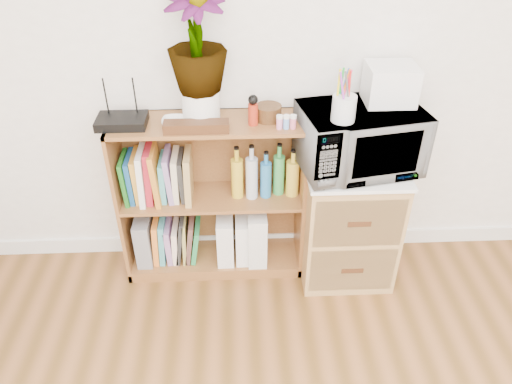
{
  "coord_description": "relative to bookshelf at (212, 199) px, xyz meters",
  "views": [
    {
      "loc": [
        -0.21,
        -0.14,
        2.08
      ],
      "look_at": [
        -0.12,
        1.95,
        0.62
      ],
      "focal_mm": 35.0,
      "sensor_mm": 36.0,
      "label": 1
    }
  ],
  "objects": [
    {
      "name": "skirting_board",
      "position": [
        0.35,
        0.14,
        -0.42
      ],
      "size": [
        4.0,
        0.02,
        0.1
      ],
      "primitive_type": "cube",
      "color": "white",
      "rests_on": "ground"
    },
    {
      "name": "bookshelf",
      "position": [
        0.0,
        0.0,
        0.0
      ],
      "size": [
        1.0,
        0.3,
        0.95
      ],
      "primitive_type": "cube",
      "color": "brown",
      "rests_on": "ground"
    },
    {
      "name": "wicker_unit",
      "position": [
        0.75,
        -0.08,
        -0.12
      ],
      "size": [
        0.5,
        0.45,
        0.7
      ],
      "primitive_type": "cube",
      "color": "#9E7542",
      "rests_on": "ground"
    },
    {
      "name": "microwave",
      "position": [
        0.75,
        -0.08,
        0.41
      ],
      "size": [
        0.64,
        0.49,
        0.32
      ],
      "primitive_type": "imported",
      "rotation": [
        0.0,
        0.0,
        0.19
      ],
      "color": "silver",
      "rests_on": "wicker_unit"
    },
    {
      "name": "pen_cup",
      "position": [
        0.63,
        -0.2,
        0.63
      ],
      "size": [
        0.11,
        0.11,
        0.12
      ],
      "primitive_type": "cylinder",
      "color": "silver",
      "rests_on": "microwave"
    },
    {
      "name": "small_appliance",
      "position": [
        0.89,
        -0.01,
        0.66
      ],
      "size": [
        0.24,
        0.2,
        0.19
      ],
      "primitive_type": "cube",
      "color": "white",
      "rests_on": "microwave"
    },
    {
      "name": "router",
      "position": [
        -0.42,
        -0.02,
        0.5
      ],
      "size": [
        0.24,
        0.17,
        0.04
      ],
      "primitive_type": "cube",
      "color": "black",
      "rests_on": "bookshelf"
    },
    {
      "name": "white_bowl",
      "position": [
        -0.16,
        -0.03,
        0.49
      ],
      "size": [
        0.13,
        0.13,
        0.03
      ],
      "primitive_type": "imported",
      "color": "white",
      "rests_on": "bookshelf"
    },
    {
      "name": "plant_pot",
      "position": [
        -0.03,
        0.02,
        0.55
      ],
      "size": [
        0.18,
        0.18,
        0.16
      ],
      "primitive_type": "cylinder",
      "color": "white",
      "rests_on": "bookshelf"
    },
    {
      "name": "potted_plant",
      "position": [
        -0.03,
        0.02,
        0.88
      ],
      "size": [
        0.28,
        0.28,
        0.5
      ],
      "primitive_type": "imported",
      "color": "#29682D",
      "rests_on": "plant_pot"
    },
    {
      "name": "trinket_box",
      "position": [
        -0.05,
        -0.1,
        0.5
      ],
      "size": [
        0.31,
        0.08,
        0.05
      ],
      "primitive_type": "cube",
      "color": "#3B2210",
      "rests_on": "bookshelf"
    },
    {
      "name": "kokeshi_doll",
      "position": [
        0.23,
        -0.04,
        0.53
      ],
      "size": [
        0.05,
        0.05,
        0.11
      ],
      "primitive_type": "cylinder",
      "color": "#9F2613",
      "rests_on": "bookshelf"
    },
    {
      "name": "wooden_bowl",
      "position": [
        0.3,
        0.01,
        0.51
      ],
      "size": [
        0.13,
        0.13,
        0.08
      ],
      "primitive_type": "cylinder",
      "color": "#38220F",
      "rests_on": "bookshelf"
    },
    {
      "name": "paint_jars",
      "position": [
        0.38,
        -0.09,
        0.5
      ],
      "size": [
        0.1,
        0.04,
        0.05
      ],
      "primitive_type": "cube",
      "color": "pink",
      "rests_on": "bookshelf"
    },
    {
      "name": "file_box",
      "position": [
        -0.4,
        0.0,
        -0.26
      ],
      "size": [
        0.09,
        0.23,
        0.29
      ],
      "primitive_type": "cube",
      "color": "gray",
      "rests_on": "bookshelf"
    },
    {
      "name": "magazine_holder_left",
      "position": [
        0.06,
        -0.01,
        -0.26
      ],
      "size": [
        0.09,
        0.24,
        0.3
      ],
      "primitive_type": "cube",
      "color": "white",
      "rests_on": "bookshelf"
    },
    {
      "name": "magazine_holder_mid",
      "position": [
        0.17,
        -0.01,
        -0.26
      ],
      "size": [
        0.09,
        0.23,
        0.28
      ],
      "primitive_type": "cube",
      "color": "white",
      "rests_on": "bookshelf"
    },
    {
      "name": "magazine_holder_right",
      "position": [
        0.25,
        -0.01,
        -0.24
      ],
      "size": [
        0.11,
        0.27,
        0.33
      ],
      "primitive_type": "cube",
      "color": "silver",
      "rests_on": "bookshelf"
    },
    {
      "name": "cookbooks",
      "position": [
        -0.28,
        0.0,
        0.16
      ],
      "size": [
        0.37,
        0.2,
        0.31
      ],
      "color": "#1A641B",
      "rests_on": "bookshelf"
    },
    {
      "name": "liquor_bottles",
      "position": [
        0.29,
        0.0,
        0.17
      ],
      "size": [
        0.37,
        0.07,
        0.31
      ],
      "color": "gold",
      "rests_on": "bookshelf"
    },
    {
      "name": "lower_books",
      "position": [
        -0.23,
        0.0,
        -0.28
      ],
      "size": [
        0.28,
        0.19,
        0.29
      ],
      "color": "orange",
      "rests_on": "bookshelf"
    }
  ]
}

